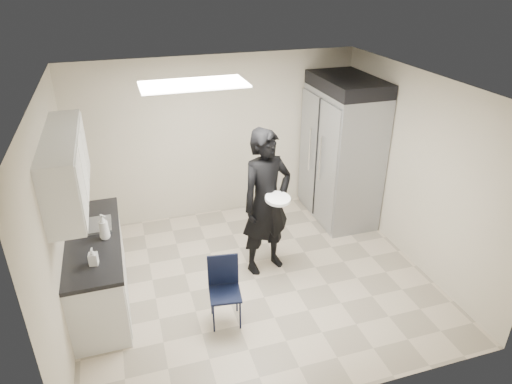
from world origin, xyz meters
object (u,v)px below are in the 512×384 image
object	(u,v)px
lower_counter	(98,271)
commercial_fridge	(341,156)
folding_chair	(225,294)
man_tuxedo	(266,203)

from	to	relation	value
lower_counter	commercial_fridge	size ratio (longest dim) A/B	0.90
lower_counter	commercial_fridge	xyz separation A→B (m)	(3.78, 1.07, 0.62)
commercial_fridge	folding_chair	distance (m)	3.15
man_tuxedo	folding_chair	bearing A→B (deg)	-147.25
lower_counter	commercial_fridge	bearing A→B (deg)	15.88
lower_counter	man_tuxedo	bearing A→B (deg)	1.02
commercial_fridge	man_tuxedo	world-z (taller)	commercial_fridge
commercial_fridge	man_tuxedo	distance (m)	1.91
lower_counter	folding_chair	bearing A→B (deg)	-31.76
lower_counter	folding_chair	world-z (taller)	lower_counter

